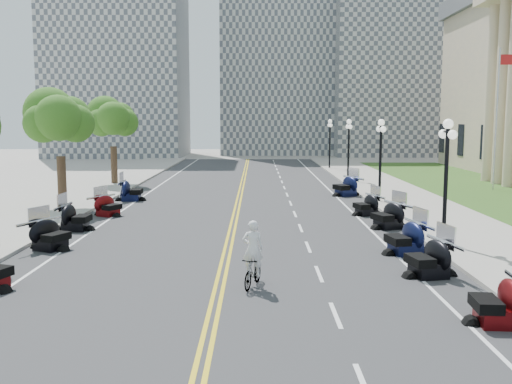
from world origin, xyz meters
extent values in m
plane|color=gray|center=(0.00, 0.00, 0.00)|extent=(160.00, 160.00, 0.00)
cube|color=#333335|center=(0.00, 10.00, 0.00)|extent=(16.00, 90.00, 0.01)
cube|color=yellow|center=(-0.12, 10.00, 0.01)|extent=(0.12, 90.00, 0.00)
cube|color=yellow|center=(0.12, 10.00, 0.01)|extent=(0.12, 90.00, 0.00)
cube|color=white|center=(6.40, 10.00, 0.01)|extent=(0.12, 90.00, 0.00)
cube|color=white|center=(-6.40, 10.00, 0.01)|extent=(0.12, 90.00, 0.00)
cube|color=white|center=(3.20, -4.00, 0.01)|extent=(0.12, 2.00, 0.00)
cube|color=white|center=(3.20, 0.00, 0.01)|extent=(0.12, 2.00, 0.00)
cube|color=white|center=(3.20, 4.00, 0.01)|extent=(0.12, 2.00, 0.00)
cube|color=white|center=(3.20, 8.00, 0.01)|extent=(0.12, 2.00, 0.00)
cube|color=white|center=(3.20, 12.00, 0.01)|extent=(0.12, 2.00, 0.00)
cube|color=white|center=(3.20, 16.00, 0.01)|extent=(0.12, 2.00, 0.00)
cube|color=white|center=(3.20, 20.00, 0.01)|extent=(0.12, 2.00, 0.00)
cube|color=white|center=(3.20, 24.00, 0.01)|extent=(0.12, 2.00, 0.00)
cube|color=white|center=(3.20, 28.00, 0.01)|extent=(0.12, 2.00, 0.00)
cube|color=white|center=(3.20, 32.00, 0.01)|extent=(0.12, 2.00, 0.00)
cube|color=white|center=(3.20, 36.00, 0.01)|extent=(0.12, 2.00, 0.00)
cube|color=white|center=(3.20, 40.00, 0.01)|extent=(0.12, 2.00, 0.00)
cube|color=white|center=(3.20, 44.00, 0.01)|extent=(0.12, 2.00, 0.00)
cube|color=white|center=(3.20, 48.00, 0.01)|extent=(0.12, 2.00, 0.00)
cube|color=white|center=(3.20, 52.00, 0.01)|extent=(0.12, 2.00, 0.00)
cube|color=#9E9991|center=(10.50, 10.00, 0.07)|extent=(5.00, 90.00, 0.15)
cube|color=#9E9991|center=(-10.50, 10.00, 0.07)|extent=(5.00, 90.00, 0.15)
cube|color=#356023|center=(17.50, 18.00, 0.05)|extent=(9.00, 60.00, 0.10)
cube|color=gray|center=(-18.00, 62.00, 13.00)|extent=(18.00, 14.00, 26.00)
cube|color=gray|center=(4.00, 68.00, 15.00)|extent=(16.00, 12.00, 30.00)
cube|color=gray|center=(22.00, 65.00, 11.00)|extent=(20.00, 14.00, 22.00)
imported|color=#A51414|center=(1.02, -1.50, 0.48)|extent=(0.90, 1.66, 0.96)
imported|color=white|center=(1.02, -1.50, 1.82)|extent=(0.63, 0.41, 1.72)
camera|label=1|loc=(1.14, -18.33, 5.07)|focal=40.00mm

